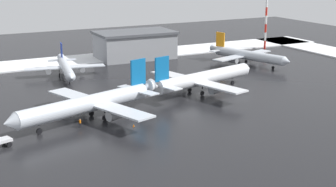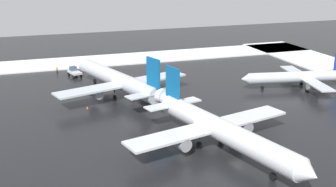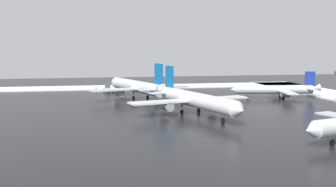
{
  "view_description": "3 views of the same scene",
  "coord_description": "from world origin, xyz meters",
  "px_view_note": "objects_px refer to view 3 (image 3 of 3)",
  "views": [
    {
      "loc": [
        64.57,
        105.89,
        31.99
      ],
      "look_at": [
        13.56,
        7.98,
        2.58
      ],
      "focal_mm": 55.0,
      "sensor_mm": 36.0,
      "label": 1
    },
    {
      "loc": [
        -52.52,
        28.36,
        27.77
      ],
      "look_at": [
        17.47,
        4.92,
        4.55
      ],
      "focal_mm": 45.0,
      "sensor_mm": 36.0,
      "label": 2
    },
    {
      "loc": [
        -88.27,
        26.48,
        15.3
      ],
      "look_at": [
        20.13,
        4.4,
        2.82
      ],
      "focal_mm": 45.0,
      "sensor_mm": 36.0,
      "label": 3
    }
  ],
  "objects_px": {
    "ground_crew_by_nose_gear": "(125,95)",
    "traffic_cone_near_nose": "(150,95)",
    "airplane_foreground_jet": "(277,90)",
    "ground_crew_beside_wing": "(116,88)",
    "airplane_far_rear": "(137,87)",
    "airplane_parked_starboard": "(195,100)",
    "pushback_tug": "(108,88)",
    "ground_crew_near_tug": "(96,88)",
    "traffic_cone_mid_line": "(112,101)"
  },
  "relations": [
    {
      "from": "airplane_parked_starboard",
      "to": "ground_crew_beside_wing",
      "type": "bearing_deg",
      "value": 178.66
    },
    {
      "from": "airplane_far_rear",
      "to": "airplane_foreground_jet",
      "type": "relative_size",
      "value": 1.33
    },
    {
      "from": "ground_crew_by_nose_gear",
      "to": "traffic_cone_mid_line",
      "type": "distance_m",
      "value": 10.36
    },
    {
      "from": "pushback_tug",
      "to": "airplane_foreground_jet",
      "type": "bearing_deg",
      "value": -134.66
    },
    {
      "from": "airplane_far_rear",
      "to": "traffic_cone_mid_line",
      "type": "height_order",
      "value": "airplane_far_rear"
    },
    {
      "from": "airplane_parked_starboard",
      "to": "traffic_cone_near_nose",
      "type": "xyz_separation_m",
      "value": [
        37.7,
        4.27,
        -3.18
      ]
    },
    {
      "from": "ground_crew_near_tug",
      "to": "traffic_cone_near_nose",
      "type": "relative_size",
      "value": 3.11
    },
    {
      "from": "ground_crew_beside_wing",
      "to": "traffic_cone_near_nose",
      "type": "distance_m",
      "value": 20.72
    },
    {
      "from": "airplane_foreground_jet",
      "to": "ground_crew_beside_wing",
      "type": "relative_size",
      "value": 15.5
    },
    {
      "from": "ground_crew_by_nose_gear",
      "to": "traffic_cone_near_nose",
      "type": "height_order",
      "value": "ground_crew_by_nose_gear"
    },
    {
      "from": "ground_crew_beside_wing",
      "to": "traffic_cone_mid_line",
      "type": "relative_size",
      "value": 3.11
    },
    {
      "from": "traffic_cone_mid_line",
      "to": "ground_crew_beside_wing",
      "type": "bearing_deg",
      "value": -6.44
    },
    {
      "from": "pushback_tug",
      "to": "ground_crew_near_tug",
      "type": "relative_size",
      "value": 2.94
    },
    {
      "from": "pushback_tug",
      "to": "ground_crew_by_nose_gear",
      "type": "distance_m",
      "value": 16.82
    },
    {
      "from": "airplane_far_rear",
      "to": "airplane_parked_starboard",
      "type": "xyz_separation_m",
      "value": [
        -31.8,
        -8.77,
        -0.1
      ]
    },
    {
      "from": "airplane_far_rear",
      "to": "ground_crew_beside_wing",
      "type": "height_order",
      "value": "airplane_far_rear"
    },
    {
      "from": "airplane_foreground_jet",
      "to": "airplane_parked_starboard",
      "type": "distance_m",
      "value": 39.96
    },
    {
      "from": "airplane_parked_starboard",
      "to": "traffic_cone_mid_line",
      "type": "bearing_deg",
      "value": -161.4
    },
    {
      "from": "airplane_far_rear",
      "to": "airplane_parked_starboard",
      "type": "relative_size",
      "value": 1.02
    },
    {
      "from": "traffic_cone_near_nose",
      "to": "traffic_cone_mid_line",
      "type": "height_order",
      "value": "same"
    },
    {
      "from": "traffic_cone_near_nose",
      "to": "airplane_far_rear",
      "type": "bearing_deg",
      "value": 142.66
    },
    {
      "from": "pushback_tug",
      "to": "traffic_cone_mid_line",
      "type": "distance_m",
      "value": 25.63
    },
    {
      "from": "airplane_foreground_jet",
      "to": "ground_crew_near_tug",
      "type": "distance_m",
      "value": 60.29
    },
    {
      "from": "airplane_far_rear",
      "to": "traffic_cone_mid_line",
      "type": "xyz_separation_m",
      "value": [
        -6.3,
        7.72,
        -3.28
      ]
    },
    {
      "from": "airplane_far_rear",
      "to": "pushback_tug",
      "type": "xyz_separation_m",
      "value": [
        19.31,
        7.28,
        -2.27
      ]
    },
    {
      "from": "airplane_foreground_jet",
      "to": "airplane_parked_starboard",
      "type": "height_order",
      "value": "airplane_parked_starboard"
    },
    {
      "from": "airplane_far_rear",
      "to": "traffic_cone_near_nose",
      "type": "bearing_deg",
      "value": -54.84
    },
    {
      "from": "ground_crew_by_nose_gear",
      "to": "ground_crew_near_tug",
      "type": "distance_m",
      "value": 22.73
    },
    {
      "from": "airplane_foreground_jet",
      "to": "airplane_parked_starboard",
      "type": "bearing_deg",
      "value": 48.54
    },
    {
      "from": "airplane_parked_starboard",
      "to": "ground_crew_near_tug",
      "type": "xyz_separation_m",
      "value": [
        56.09,
        19.93,
        -2.48
      ]
    },
    {
      "from": "ground_crew_by_nose_gear",
      "to": "ground_crew_near_tug",
      "type": "relative_size",
      "value": 1.0
    },
    {
      "from": "airplane_parked_starboard",
      "to": "ground_crew_near_tug",
      "type": "height_order",
      "value": "airplane_parked_starboard"
    },
    {
      "from": "airplane_foreground_jet",
      "to": "traffic_cone_near_nose",
      "type": "distance_m",
      "value": 38.13
    },
    {
      "from": "airplane_foreground_jet",
      "to": "airplane_far_rear",
      "type": "bearing_deg",
      "value": 0.38
    },
    {
      "from": "traffic_cone_mid_line",
      "to": "airplane_foreground_jet",
      "type": "bearing_deg",
      "value": -91.05
    },
    {
      "from": "ground_crew_by_nose_gear",
      "to": "ground_crew_beside_wing",
      "type": "height_order",
      "value": "same"
    },
    {
      "from": "airplane_foreground_jet",
      "to": "ground_crew_beside_wing",
      "type": "xyz_separation_m",
      "value": [
        31.86,
        44.47,
        -1.64
      ]
    },
    {
      "from": "airplane_far_rear",
      "to": "ground_crew_by_nose_gear",
      "type": "xyz_separation_m",
      "value": [
        2.99,
        3.21,
        -2.58
      ]
    },
    {
      "from": "airplane_foreground_jet",
      "to": "ground_crew_by_nose_gear",
      "type": "xyz_separation_m",
      "value": [
        10.18,
        43.44,
        -1.64
      ]
    },
    {
      "from": "ground_crew_beside_wing",
      "to": "traffic_cone_near_nose",
      "type": "xyz_separation_m",
      "value": [
        -18.78,
        -8.73,
        -0.7
      ]
    },
    {
      "from": "airplane_far_rear",
      "to": "airplane_foreground_jet",
      "type": "distance_m",
      "value": 40.89
    },
    {
      "from": "ground_crew_near_tug",
      "to": "airplane_foreground_jet",
      "type": "bearing_deg",
      "value": -147.08
    },
    {
      "from": "airplane_foreground_jet",
      "to": "airplane_parked_starboard",
      "type": "xyz_separation_m",
      "value": [
        -24.61,
        31.47,
        0.84
      ]
    },
    {
      "from": "ground_crew_by_nose_gear",
      "to": "ground_crew_near_tug",
      "type": "height_order",
      "value": "same"
    },
    {
      "from": "airplane_far_rear",
      "to": "pushback_tug",
      "type": "bearing_deg",
      "value": 3.16
    },
    {
      "from": "ground_crew_beside_wing",
      "to": "airplane_parked_starboard",
      "type": "bearing_deg",
      "value": -150.62
    },
    {
      "from": "airplane_foreground_jet",
      "to": "ground_crew_by_nose_gear",
      "type": "distance_m",
      "value": 44.65
    },
    {
      "from": "traffic_cone_mid_line",
      "to": "pushback_tug",
      "type": "bearing_deg",
      "value": -0.99
    },
    {
      "from": "ground_crew_by_nose_gear",
      "to": "traffic_cone_mid_line",
      "type": "xyz_separation_m",
      "value": [
        -9.3,
        4.52,
        -0.7
      ]
    },
    {
      "from": "airplane_foreground_jet",
      "to": "pushback_tug",
      "type": "relative_size",
      "value": 5.28
    }
  ]
}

